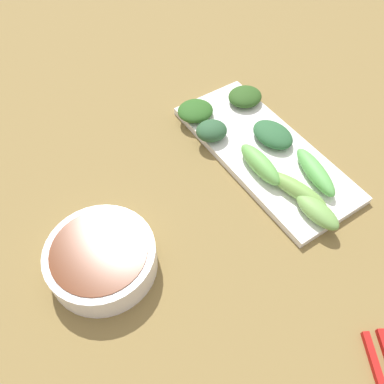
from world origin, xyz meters
TOP-DOWN VIEW (x-y plane):
  - tabletop at (0.00, 0.00)m, footprint 2.10×2.10m
  - sauce_bowl at (-0.17, -0.03)m, footprint 0.14×0.14m
  - serving_plate at (0.12, 0.01)m, footprint 0.14×0.32m
  - broccoli_stalk_0 at (0.09, -0.02)m, footprint 0.03×0.09m
  - broccoli_stalk_1 at (0.15, -0.07)m, footprint 0.05×0.10m
  - broccoli_leafy_2 at (0.15, 0.02)m, footprint 0.06×0.08m
  - broccoli_leafy_3 at (0.17, 0.12)m, footprint 0.06×0.06m
  - broccoli_stalk_4 at (0.10, -0.13)m, footprint 0.04×0.07m
  - broccoli_leafy_5 at (0.07, 0.08)m, footprint 0.06×0.06m
  - broccoli_stalk_6 at (0.10, -0.08)m, footprint 0.05×0.10m
  - broccoli_leafy_7 at (0.08, 0.14)m, footprint 0.07×0.06m

SIDE VIEW (x-z plane):
  - tabletop at x=0.00m, z-range 0.00..0.02m
  - serving_plate at x=0.12m, z-range 0.02..0.03m
  - broccoli_leafy_7 at x=0.08m, z-range 0.03..0.05m
  - broccoli_leafy_3 at x=0.17m, z-range 0.03..0.05m
  - sauce_bowl at x=-0.17m, z-range 0.02..0.06m
  - broccoli_leafy_2 at x=0.15m, z-range 0.03..0.05m
  - broccoli_stalk_4 at x=0.10m, z-range 0.03..0.05m
  - broccoli_stalk_6 at x=0.10m, z-range 0.03..0.06m
  - broccoli_stalk_1 at x=0.15m, z-range 0.03..0.06m
  - broccoli_leafy_5 at x=0.07m, z-range 0.03..0.06m
  - broccoli_stalk_0 at x=0.09m, z-range 0.03..0.06m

